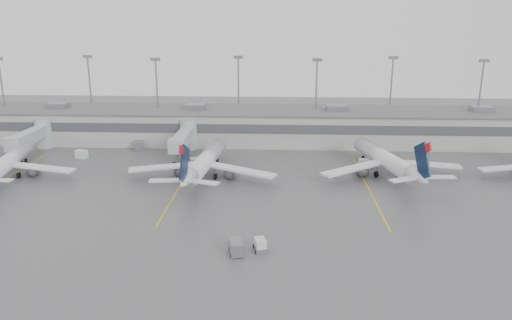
{
  "coord_description": "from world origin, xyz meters",
  "views": [
    {
      "loc": [
        0.87,
        -64.21,
        30.67
      ],
      "look_at": [
        -3.3,
        24.0,
        5.0
      ],
      "focal_mm": 35.0,
      "sensor_mm": 36.0,
      "label": 1
    }
  ],
  "objects_px": {
    "baggage_tug": "(260,246)",
    "jet_mid_left": "(204,162)",
    "jet_mid_right": "(387,160)",
    "jet_far_left": "(7,163)"
  },
  "relations": [
    {
      "from": "jet_far_left",
      "to": "jet_mid_left",
      "type": "relative_size",
      "value": 0.93
    },
    {
      "from": "jet_mid_left",
      "to": "jet_mid_right",
      "type": "height_order",
      "value": "jet_mid_left"
    },
    {
      "from": "jet_mid_left",
      "to": "jet_mid_right",
      "type": "distance_m",
      "value": 35.92
    },
    {
      "from": "jet_mid_right",
      "to": "baggage_tug",
      "type": "distance_m",
      "value": 41.61
    },
    {
      "from": "jet_far_left",
      "to": "jet_mid_right",
      "type": "relative_size",
      "value": 0.94
    },
    {
      "from": "jet_mid_left",
      "to": "baggage_tug",
      "type": "relative_size",
      "value": 11.45
    },
    {
      "from": "jet_mid_right",
      "to": "jet_mid_left",
      "type": "bearing_deg",
      "value": 171.22
    },
    {
      "from": "baggage_tug",
      "to": "jet_mid_left",
      "type": "bearing_deg",
      "value": 97.92
    },
    {
      "from": "jet_mid_left",
      "to": "jet_mid_right",
      "type": "xyz_separation_m",
      "value": [
        35.77,
        3.24,
        -0.0
      ]
    },
    {
      "from": "jet_mid_right",
      "to": "baggage_tug",
      "type": "relative_size",
      "value": 11.25
    }
  ]
}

